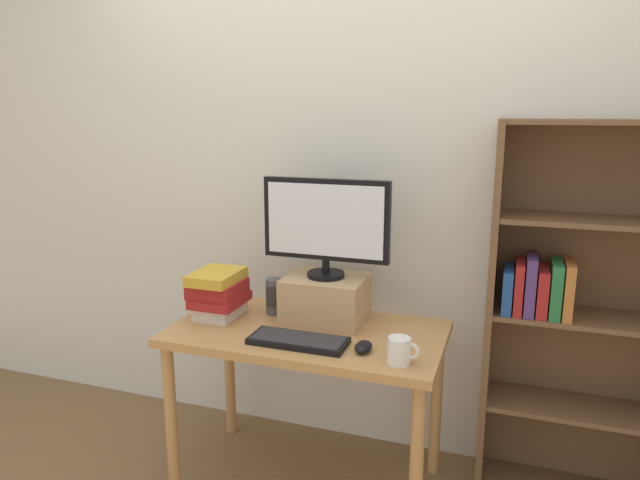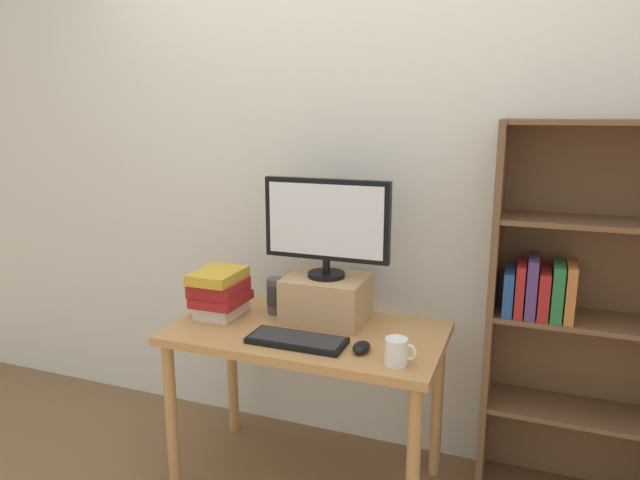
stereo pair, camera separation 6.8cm
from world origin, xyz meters
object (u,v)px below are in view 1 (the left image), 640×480
desk (307,350)px  book_stack (218,293)px  computer_mouse (363,347)px  bookshelf_unit (585,314)px  desk_speaker (274,296)px  keyboard (298,340)px  riser_box (326,299)px  coffee_mug (400,351)px  computer_monitor (326,224)px

desk → book_stack: bearing=177.8°
computer_mouse → book_stack: book_stack is taller
bookshelf_unit → desk_speaker: bearing=-171.9°
computer_mouse → desk_speaker: 0.56m
desk_speaker → bookshelf_unit: bearing=8.1°
keyboard → desk_speaker: (-0.22, 0.28, 0.07)m
riser_box → coffee_mug: size_ratio=2.97×
bookshelf_unit → computer_mouse: 0.92m
computer_mouse → computer_monitor: bearing=132.1°
computer_monitor → desk_speaker: bearing=179.0°
riser_box → coffee_mug: bearing=-40.2°
riser_box → computer_mouse: riser_box is taller
desk → bookshelf_unit: 1.14m
keyboard → desk: bearing=97.0°
computer_monitor → keyboard: bearing=-94.2°
computer_monitor → coffee_mug: (0.39, -0.33, -0.38)m
coffee_mug → desk_speaker: (-0.63, 0.33, 0.03)m
desk → bookshelf_unit: size_ratio=0.72×
desk → bookshelf_unit: bearing=16.2°
computer_mouse → coffee_mug: size_ratio=0.91×
computer_mouse → bookshelf_unit: bearing=29.5°
riser_box → computer_monitor: 0.33m
computer_mouse → desk_speaker: desk_speaker is taller
coffee_mug → computer_mouse: bearing=157.3°
coffee_mug → desk_speaker: size_ratio=0.71×
riser_box → keyboard: riser_box is taller
keyboard → desk_speaker: bearing=128.7°
keyboard → book_stack: book_stack is taller
computer_monitor → desk_speaker: 0.42m
riser_box → computer_monitor: size_ratio=0.62×
bookshelf_unit → coffee_mug: (-0.65, -0.52, -0.04)m
book_stack → coffee_mug: size_ratio=2.17×
computer_mouse → desk_speaker: bearing=150.9°
desk → computer_mouse: 0.33m
riser_box → desk_speaker: (-0.24, 0.00, -0.02)m
desk → computer_monitor: bearing=72.8°
riser_box → computer_monitor: bearing=-90.0°
book_stack → computer_mouse: bearing=-12.6°
computer_mouse → coffee_mug: coffee_mug is taller
bookshelf_unit → coffee_mug: bookshelf_unit is taller
desk → keyboard: (0.02, -0.15, 0.11)m
desk → bookshelf_unit: bookshelf_unit is taller
desk → riser_box: bearing=73.0°
computer_mouse → book_stack: bearing=167.4°
desk → computer_mouse: bearing=-26.7°
bookshelf_unit → computer_monitor: size_ratio=2.89×
bookshelf_unit → computer_mouse: size_ratio=15.13×
keyboard → coffee_mug: (0.41, -0.05, 0.04)m
keyboard → riser_box: bearing=85.8°
book_stack → desk_speaker: book_stack is taller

